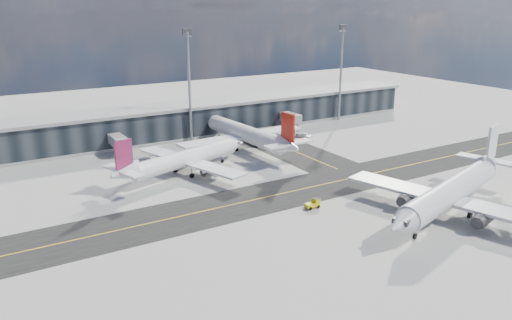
# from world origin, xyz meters

# --- Properties ---
(ground) EXTENTS (300.00, 300.00, 0.00)m
(ground) POSITION_xyz_m (0.00, 0.00, 0.00)
(ground) COLOR gray
(ground) RESTS_ON ground
(taxiway_lanes) EXTENTS (180.00, 63.00, 0.03)m
(taxiway_lanes) POSITION_xyz_m (3.91, 10.74, 0.01)
(taxiway_lanes) COLOR black
(taxiway_lanes) RESTS_ON ground
(terminal_concourse) EXTENTS (152.00, 19.80, 8.80)m
(terminal_concourse) POSITION_xyz_m (0.04, 54.93, 4.09)
(terminal_concourse) COLOR black
(terminal_concourse) RESTS_ON ground
(floodlight_masts) EXTENTS (102.50, 0.70, 28.90)m
(floodlight_masts) POSITION_xyz_m (0.00, 48.00, 15.61)
(floodlight_masts) COLOR gray
(floodlight_masts) RESTS_ON ground
(airliner_af) EXTENTS (34.74, 29.95, 10.49)m
(airliner_af) POSITION_xyz_m (-12.22, 23.88, 3.46)
(airliner_af) COLOR white
(airliner_af) RESTS_ON ground
(airliner_redtail) EXTENTS (34.54, 40.50, 11.99)m
(airliner_redtail) POSITION_xyz_m (8.67, 34.30, 3.96)
(airliner_redtail) COLOR white
(airliner_redtail) RESTS_ON ground
(airliner_near) EXTENTS (41.89, 36.08, 12.61)m
(airliner_near) POSITION_xyz_m (18.88, -18.83, 4.17)
(airliner_near) COLOR silver
(airliner_near) RESTS_ON ground
(baggage_tug) EXTENTS (2.76, 1.47, 1.71)m
(baggage_tug) POSITION_xyz_m (0.14, -4.70, 0.85)
(baggage_tug) COLOR #D7C70B
(baggage_tug) RESTS_ON ground
(service_van) EXTENTS (3.26, 5.09, 1.31)m
(service_van) POSITION_xyz_m (27.81, 35.78, 0.65)
(service_van) COLOR white
(service_van) RESTS_ON ground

